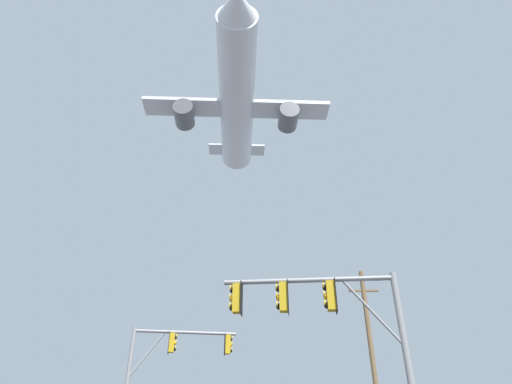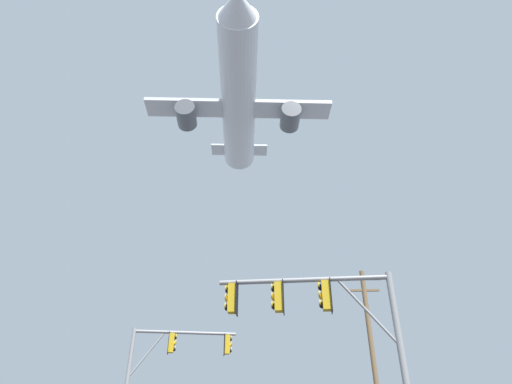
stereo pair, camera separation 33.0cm
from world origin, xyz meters
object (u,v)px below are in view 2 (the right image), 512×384
object	(u,v)px
signal_pole_near	(324,321)
utility_pole	(373,358)
signal_pole_far	(166,365)
airplane	(239,101)

from	to	relation	value
signal_pole_near	utility_pole	size ratio (longest dim) A/B	0.59
signal_pole_far	airplane	bearing A→B (deg)	84.70
utility_pole	airplane	world-z (taller)	airplane
signal_pole_near	utility_pole	bearing A→B (deg)	70.98
utility_pole	airplane	distance (m)	37.74
signal_pole_far	utility_pole	world-z (taller)	utility_pole
signal_pole_far	utility_pole	bearing A→B (deg)	16.72
utility_pole	signal_pole_near	bearing A→B (deg)	-109.02
signal_pole_near	airplane	xyz separation A→B (m)	(-4.94, 27.37, 34.09)
signal_pole_far	utility_pole	size ratio (longest dim) A/B	0.61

